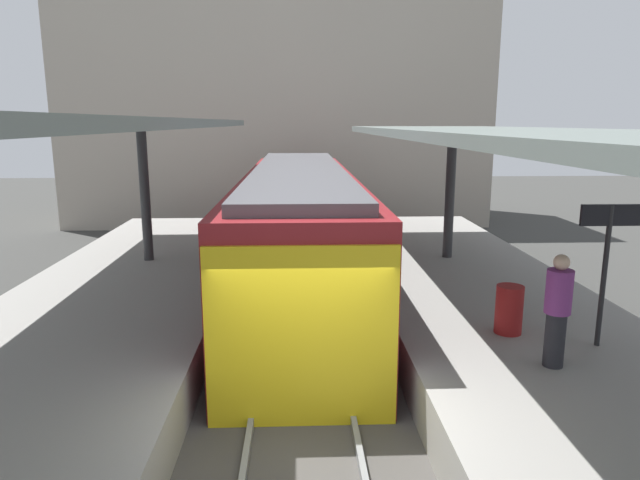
{
  "coord_description": "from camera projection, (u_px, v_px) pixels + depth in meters",
  "views": [
    {
      "loc": [
        -0.05,
        -6.23,
        4.4
      ],
      "look_at": [
        0.48,
        6.78,
        1.66
      ],
      "focal_mm": 31.53,
      "sensor_mm": 36.0,
      "label": 1
    }
  ],
  "objects": [
    {
      "name": "passenger_near_bench",
      "position": [
        557.0,
        309.0,
        7.82
      ],
      "size": [
        0.36,
        0.36,
        1.63
      ],
      "color": "#232328",
      "rests_on": "platform_right"
    },
    {
      "name": "track_ballast",
      "position": [
        303.0,
        475.0,
        6.97
      ],
      "size": [
        3.2,
        28.0,
        0.2
      ],
      "primitive_type": "cube",
      "color": "#423F3D",
      "rests_on": "ground_plane"
    },
    {
      "name": "canopy_right",
      "position": [
        578.0,
        140.0,
        7.66
      ],
      "size": [
        4.18,
        21.0,
        3.28
      ],
      "color": "#333335",
      "rests_on": "platform_right"
    },
    {
      "name": "canopy_left",
      "position": [
        9.0,
        127.0,
        7.32
      ],
      "size": [
        4.18,
        21.0,
        3.46
      ],
      "color": "#333335",
      "rests_on": "platform_left"
    },
    {
      "name": "rail_far_side",
      "position": [
        361.0,
        462.0,
        6.97
      ],
      "size": [
        0.08,
        28.0,
        0.14
      ],
      "primitive_type": "cube",
      "color": "slate",
      "rests_on": "track_ballast"
    },
    {
      "name": "platform_right",
      "position": [
        606.0,
        439.0,
        7.04
      ],
      "size": [
        4.4,
        28.0,
        1.0
      ],
      "primitive_type": "cube",
      "color": "gray",
      "rests_on": "ground_plane"
    },
    {
      "name": "commuter_train",
      "position": [
        299.0,
        229.0,
        14.34
      ],
      "size": [
        2.78,
        13.79,
        3.1
      ],
      "color": "maroon",
      "rests_on": "track_ballast"
    },
    {
      "name": "litter_bin",
      "position": [
        509.0,
        309.0,
        9.17
      ],
      "size": [
        0.44,
        0.44,
        0.8
      ],
      "primitive_type": "cylinder",
      "color": "maroon",
      "rests_on": "platform_right"
    },
    {
      "name": "station_building_backdrop",
      "position": [
        278.0,
        97.0,
        25.39
      ],
      "size": [
        18.0,
        6.0,
        11.0
      ],
      "primitive_type": "cube",
      "color": "#A89E8E",
      "rests_on": "ground_plane"
    },
    {
      "name": "rail_near_side",
      "position": [
        245.0,
        464.0,
        6.91
      ],
      "size": [
        0.08,
        28.0,
        0.14
      ],
      "primitive_type": "cube",
      "color": "slate",
      "rests_on": "track_ballast"
    },
    {
      "name": "platform_sign",
      "position": [
        608.0,
        243.0,
        8.4
      ],
      "size": [
        0.9,
        0.08,
        2.21
      ],
      "color": "#262628",
      "rests_on": "platform_right"
    }
  ]
}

